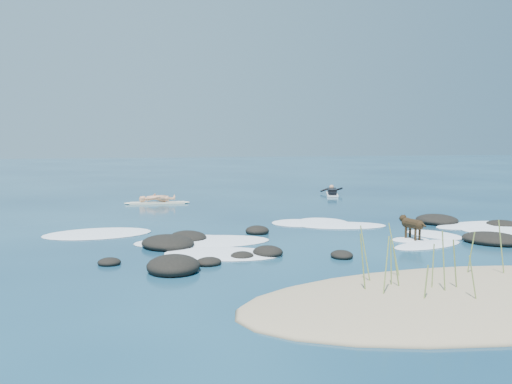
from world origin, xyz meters
name	(u,v)px	position (x,y,z in m)	size (l,w,h in m)	color
ground	(309,231)	(0.00, 0.00, 0.00)	(160.00, 160.00, 0.00)	#0A2642
sand_dune	(478,299)	(0.00, -8.20, 0.00)	(9.00, 4.40, 0.60)	#9E8966
dune_grass	(455,264)	(-0.41, -8.09, 0.64)	(4.37, 2.16, 1.21)	olive
reef_rocks	(347,239)	(0.29, -2.18, 0.09)	(13.76, 6.57, 0.46)	black
breaking_foam	(303,234)	(-0.45, -0.64, 0.01)	(15.83, 7.10, 0.12)	white
standing_surfer_rig	(157,189)	(-3.74, 9.11, 0.66)	(2.95, 0.76, 1.68)	#FFF1CB
paddling_surfer_rig	(332,192)	(5.52, 10.69, 0.16)	(1.64, 2.67, 0.47)	white
dog	(411,224)	(2.12, -2.52, 0.49)	(0.40, 1.15, 0.73)	black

